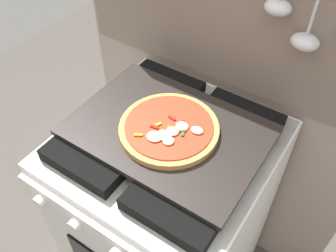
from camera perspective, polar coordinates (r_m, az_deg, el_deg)
kitchen_backsplash at (r=1.33m, az=8.18°, el=4.46°), size 1.10×0.09×1.55m
stove at (r=1.40m, az=-0.04°, el=-13.67°), size 0.60×0.64×0.90m
baking_tray at (r=1.03m, az=-0.00°, el=-0.69°), size 0.54×0.38×0.02m
pizza_left at (r=1.01m, az=0.16°, el=-0.37°), size 0.28×0.28×0.03m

